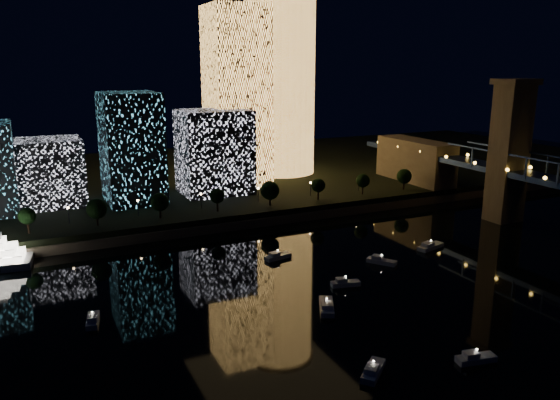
{
  "coord_description": "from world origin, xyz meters",
  "views": [
    {
      "loc": [
        -88.75,
        -86.88,
        54.71
      ],
      "look_at": [
        -21.57,
        55.0,
        15.59
      ],
      "focal_mm": 35.0,
      "sensor_mm": 36.0,
      "label": 1
    }
  ],
  "objects": [
    {
      "name": "far_bank",
      "position": [
        0.0,
        160.0,
        2.5
      ],
      "size": [
        420.0,
        160.0,
        5.0
      ],
      "primitive_type": "cube",
      "color": "black",
      "rests_on": "ground"
    },
    {
      "name": "midrise_blocks",
      "position": [
        -61.13,
        118.57,
        21.45
      ],
      "size": [
        106.27,
        30.98,
        40.07
      ],
      "color": "silver",
      "rests_on": "far_bank"
    },
    {
      "name": "ground",
      "position": [
        0.0,
        0.0,
        0.0
      ],
      "size": [
        520.0,
        520.0,
        0.0
      ],
      "primitive_type": "plane",
      "color": "black",
      "rests_on": "ground"
    },
    {
      "name": "motorboats",
      "position": [
        -7.49,
        10.77,
        0.81
      ],
      "size": [
        128.51,
        77.68,
        2.78
      ],
      "color": "silver",
      "rests_on": "ground"
    },
    {
      "name": "street_lamps",
      "position": [
        -34.0,
        94.0,
        9.02
      ],
      "size": [
        132.7,
        0.7,
        5.65
      ],
      "color": "black",
      "rests_on": "far_bank"
    },
    {
      "name": "tower_cylindrical",
      "position": [
        20.43,
        143.76,
        48.76
      ],
      "size": [
        34.0,
        34.0,
        87.27
      ],
      "color": "#FFB251",
      "rests_on": "far_bank"
    },
    {
      "name": "tower_rectangular",
      "position": [
        -6.88,
        127.96,
        41.45
      ],
      "size": [
        22.91,
        22.91,
        72.9
      ],
      "primitive_type": "cube",
      "color": "#FFB251",
      "rests_on": "far_bank"
    },
    {
      "name": "esplanade_trees",
      "position": [
        -26.79,
        88.0,
        10.47
      ],
      "size": [
        165.59,
        6.92,
        8.96
      ],
      "color": "black",
      "rests_on": "far_bank"
    },
    {
      "name": "seawall",
      "position": [
        0.0,
        82.0,
        1.5
      ],
      "size": [
        420.0,
        6.0,
        3.0
      ],
      "primitive_type": "cube",
      "color": "#6B5E4C",
      "rests_on": "ground"
    }
  ]
}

